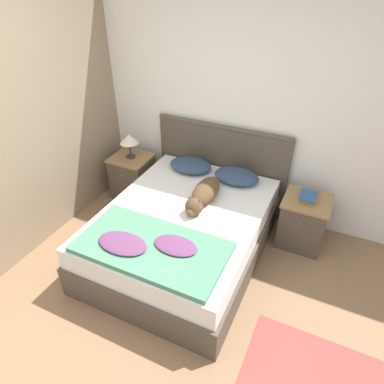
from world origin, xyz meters
TOP-DOWN VIEW (x-y plane):
  - ground_plane at (0.00, 0.00)m, footprint 16.00×16.00m
  - wall_back at (0.00, 2.13)m, footprint 9.00×0.06m
  - wall_side_left at (-1.54, 1.05)m, footprint 0.06×3.10m
  - bed at (-0.04, 1.06)m, footprint 1.51×1.95m
  - headboard at (-0.04, 2.06)m, footprint 1.59×0.06m
  - nightstand_left at (-1.11, 1.75)m, footprint 0.47×0.46m
  - nightstand_right at (1.02, 1.75)m, footprint 0.47×0.46m
  - pillow_left at (-0.32, 1.80)m, footprint 0.49×0.37m
  - pillow_right at (0.24, 1.80)m, footprint 0.49×0.37m
  - quilt at (-0.05, 0.46)m, footprint 1.27×0.67m
  - dog at (0.07, 1.29)m, footprint 0.23×0.73m
  - book_stack at (1.03, 1.76)m, footprint 0.18×0.23m
  - table_lamp at (-1.11, 1.75)m, footprint 0.23×0.23m
  - rug at (1.46, 0.27)m, footprint 1.10×0.75m

SIDE VIEW (x-z plane):
  - ground_plane at x=0.00m, z-range 0.00..0.00m
  - rug at x=1.46m, z-range 0.00..0.00m
  - bed at x=-0.04m, z-range 0.00..0.54m
  - nightstand_left at x=-1.11m, z-range 0.00..0.56m
  - nightstand_right at x=1.02m, z-range 0.00..0.56m
  - headboard at x=-0.04m, z-range 0.02..1.08m
  - quilt at x=-0.05m, z-range 0.54..0.62m
  - book_stack at x=1.03m, z-range 0.56..0.61m
  - pillow_left at x=-0.32m, z-range 0.55..0.66m
  - pillow_right at x=0.24m, z-range 0.55..0.66m
  - dog at x=0.07m, z-range 0.54..0.73m
  - table_lamp at x=-1.11m, z-range 0.64..0.95m
  - wall_back at x=0.00m, z-range 0.00..2.55m
  - wall_side_left at x=-1.54m, z-range 0.00..2.55m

